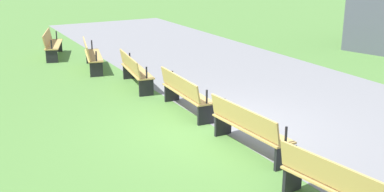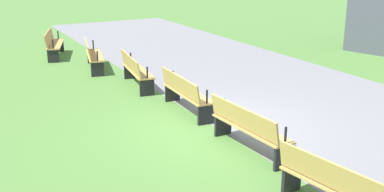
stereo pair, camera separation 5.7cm
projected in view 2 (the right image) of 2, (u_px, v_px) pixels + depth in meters
The scene contains 8 objects.
ground_plane at pixel (217, 129), 9.86m from camera, with size 120.00×120.00×0.00m, color #54843D.
path_paving at pixel (323, 108), 11.17m from camera, with size 32.00×5.82×0.01m, color gray.
bench_0 at pixel (53, 43), 16.36m from camera, with size 1.98×1.05×0.89m.
bench_1 at pixel (92, 54), 14.62m from camera, with size 1.99×0.89×0.89m.
bench_2 at pixel (135, 70), 12.74m from camera, with size 1.98×0.73×0.89m.
bench_3 at pixel (185, 92), 10.73m from camera, with size 1.95×0.56×0.89m.
bench_4 at pixel (248, 127), 8.62m from camera, with size 1.95×0.56×0.89m.
bench_5 at pixel (339, 188), 6.42m from camera, with size 1.98×0.73×0.89m.
Camera 2 is at (7.90, -4.79, 3.56)m, focal length 44.33 mm.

